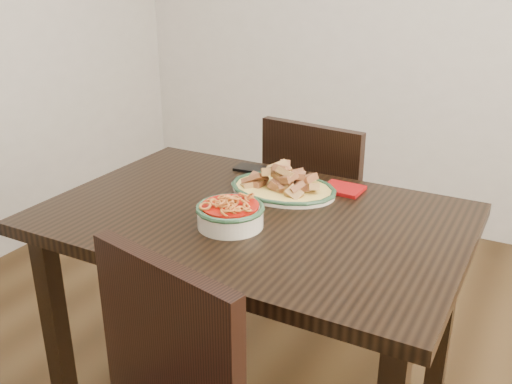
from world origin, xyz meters
The scene contains 6 objects.
dining_table centered at (-0.04, -0.03, 0.66)m, with size 1.25×0.83×0.75m.
chair_far centered at (-0.07, 0.61, 0.50)m, with size 0.46×0.46×0.89m.
fish_plate centered at (-0.03, 0.16, 0.79)m, with size 0.35×0.27×0.11m.
noodle_bowl centered at (-0.05, -0.14, 0.79)m, with size 0.20×0.20×0.08m.
smartphone centered at (-0.22, 0.30, 0.76)m, with size 0.14×0.07×0.01m, color black.
napkin centered at (0.14, 0.27, 0.76)m, with size 0.13×0.11×0.01m, color maroon.
Camera 1 is at (0.72, -1.41, 1.45)m, focal length 40.00 mm.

